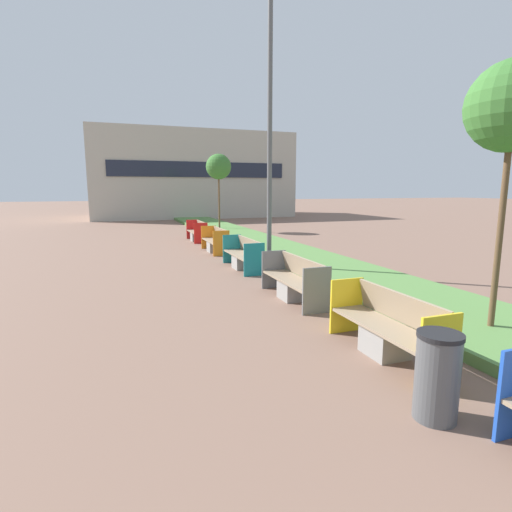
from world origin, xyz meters
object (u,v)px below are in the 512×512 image
bench_orange_frame (216,243)px  litter_bin (437,376)px  bench_teal_frame (243,257)px  bench_red_frame (197,233)px  bench_grey_frame (294,283)px  bench_yellow_frame (387,331)px  street_lamp_post (270,103)px  sapling_tree_far (219,167)px

bench_orange_frame → litter_bin: (-0.59, -12.02, 0.12)m
bench_teal_frame → bench_red_frame: 7.05m
bench_grey_frame → bench_orange_frame: same height
bench_yellow_frame → bench_teal_frame: same height
bench_teal_frame → litter_bin: (-0.59, -8.50, 0.11)m
bench_teal_frame → street_lamp_post: size_ratio=0.26×
litter_bin → sapling_tree_far: 20.10m
bench_orange_frame → litter_bin: size_ratio=2.15×
bench_grey_frame → bench_teal_frame: size_ratio=1.00×
bench_teal_frame → sapling_tree_far: (2.14, 11.15, 3.31)m
bench_yellow_frame → bench_grey_frame: same height
bench_orange_frame → sapling_tree_far: 8.59m
bench_red_frame → sapling_tree_far: size_ratio=0.45×
bench_yellow_frame → sapling_tree_far: (2.14, 18.08, 3.31)m
litter_bin → sapling_tree_far: size_ratio=0.22×
street_lamp_post → bench_teal_frame: bearing=134.7°
bench_teal_frame → litter_bin: bearing=-94.0°
bench_teal_frame → street_lamp_post: bearing=-45.3°
bench_yellow_frame → bench_orange_frame: (-0.00, 10.45, -0.00)m
bench_yellow_frame → bench_orange_frame: bearing=90.0°
bench_grey_frame → litter_bin: bearing=-97.0°
street_lamp_post → sapling_tree_far: bearing=82.6°
bench_red_frame → litter_bin: 15.56m
bench_orange_frame → bench_grey_frame: bearing=-90.0°
bench_yellow_frame → bench_teal_frame: bearing=90.0°
street_lamp_post → sapling_tree_far: 11.92m
bench_orange_frame → sapling_tree_far: size_ratio=0.47×
bench_teal_frame → street_lamp_post: street_lamp_post is taller
bench_grey_frame → sapling_tree_far: bearing=81.8°
bench_yellow_frame → street_lamp_post: bearing=84.5°
bench_yellow_frame → bench_teal_frame: size_ratio=0.94×
bench_grey_frame → street_lamp_post: street_lamp_post is taller
bench_grey_frame → bench_teal_frame: same height
bench_grey_frame → litter_bin: (-0.59, -4.81, 0.11)m
litter_bin → bench_red_frame: bearing=87.8°
bench_red_frame → bench_orange_frame: bearing=-90.0°
street_lamp_post → bench_orange_frame: bearing=98.4°
street_lamp_post → sapling_tree_far: (1.53, 11.77, -1.15)m
bench_teal_frame → bench_orange_frame: 3.52m
bench_grey_frame → sapling_tree_far: 15.35m
bench_teal_frame → bench_orange_frame: (-0.00, 3.52, -0.01)m
bench_yellow_frame → bench_grey_frame: bearing=90.0°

